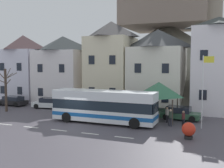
% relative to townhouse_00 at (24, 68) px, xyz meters
% --- Properties ---
extents(ground_plane, '(40.00, 60.00, 0.07)m').
position_rel_townhouse_00_xyz_m(ground_plane, '(15.25, -11.83, -5.06)').
color(ground_plane, '#4C4750').
extents(townhouse_00, '(6.28, 5.72, 10.06)m').
position_rel_townhouse_00_xyz_m(townhouse_00, '(0.00, 0.00, 0.00)').
color(townhouse_00, silver).
rests_on(townhouse_00, ground_plane).
extents(townhouse_01, '(6.94, 6.26, 9.68)m').
position_rel_townhouse_00_xyz_m(townhouse_01, '(6.91, 0.27, -0.19)').
color(townhouse_01, white).
rests_on(townhouse_01, ground_plane).
extents(townhouse_02, '(5.66, 6.25, 11.38)m').
position_rel_townhouse_00_xyz_m(townhouse_02, '(14.47, 0.26, 0.66)').
color(townhouse_02, beige).
rests_on(townhouse_02, ground_plane).
extents(townhouse_03, '(6.50, 6.82, 10.06)m').
position_rel_townhouse_00_xyz_m(townhouse_03, '(20.75, 0.55, 0.00)').
color(townhouse_03, silver).
rests_on(townhouse_03, ground_plane).
extents(townhouse_04, '(5.55, 5.77, 11.11)m').
position_rel_townhouse_00_xyz_m(townhouse_04, '(27.88, 0.02, 0.52)').
color(townhouse_04, white).
rests_on(townhouse_04, ground_plane).
extents(hilltop_castle, '(42.39, 42.39, 21.53)m').
position_rel_townhouse_00_xyz_m(hilltop_castle, '(18.82, 17.60, 2.12)').
color(hilltop_castle, '#686557').
rests_on(hilltop_castle, ground_plane).
extents(transit_bus, '(10.31, 2.61, 3.16)m').
position_rel_townhouse_00_xyz_m(transit_bus, '(17.73, -9.72, -3.43)').
color(transit_bus, white).
rests_on(transit_bus, ground_plane).
extents(bus_shelter, '(3.60, 3.60, 3.92)m').
position_rel_townhouse_00_xyz_m(bus_shelter, '(22.43, -6.50, -1.89)').
color(bus_shelter, '#473D33').
rests_on(bus_shelter, ground_plane).
extents(parked_car_00, '(4.04, 2.16, 1.33)m').
position_rel_townhouse_00_xyz_m(parked_car_00, '(24.41, -5.35, -4.38)').
color(parked_car_00, '#2F573D').
rests_on(parked_car_00, ground_plane).
extents(parked_car_01, '(4.40, 2.28, 1.34)m').
position_rel_townhouse_00_xyz_m(parked_car_01, '(7.84, -4.57, -4.37)').
color(parked_car_01, silver).
rests_on(parked_car_01, ground_plane).
extents(parked_car_02, '(4.40, 2.02, 1.26)m').
position_rel_townhouse_00_xyz_m(parked_car_02, '(1.76, -4.56, -4.41)').
color(parked_car_02, black).
rests_on(parked_car_02, ground_plane).
extents(pedestrian_00, '(0.33, 0.31, 1.60)m').
position_rel_townhouse_00_xyz_m(pedestrian_00, '(24.00, -8.75, -4.13)').
color(pedestrian_00, '#2D2D38').
rests_on(pedestrian_00, ground_plane).
extents(pedestrian_01, '(0.34, 0.34, 1.53)m').
position_rel_townhouse_00_xyz_m(pedestrian_01, '(23.43, -7.27, -4.13)').
color(pedestrian_01, black).
rests_on(pedestrian_01, ground_plane).
extents(pedestrian_02, '(0.30, 0.30, 1.47)m').
position_rel_townhouse_00_xyz_m(pedestrian_02, '(25.13, -8.44, -4.25)').
color(pedestrian_02, black).
rests_on(pedestrian_02, ground_plane).
extents(public_bench, '(1.61, 0.48, 0.87)m').
position_rel_townhouse_00_xyz_m(public_bench, '(22.20, -4.36, -4.56)').
color(public_bench, '#33473D').
rests_on(public_bench, ground_plane).
extents(flagpole, '(0.95, 0.10, 6.50)m').
position_rel_townhouse_00_xyz_m(flagpole, '(26.81, -8.56, -1.23)').
color(flagpole, silver).
rests_on(flagpole, ground_plane).
extents(harbour_buoy, '(1.05, 1.05, 1.30)m').
position_rel_townhouse_00_xyz_m(harbour_buoy, '(26.00, -12.37, -4.31)').
color(harbour_buoy, black).
rests_on(harbour_buoy, ground_plane).
extents(bare_tree_00, '(1.98, 2.17, 5.23)m').
position_rel_townhouse_00_xyz_m(bare_tree_00, '(4.35, -8.45, -2.28)').
color(bare_tree_00, '#47382D').
rests_on(bare_tree_00, ground_plane).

